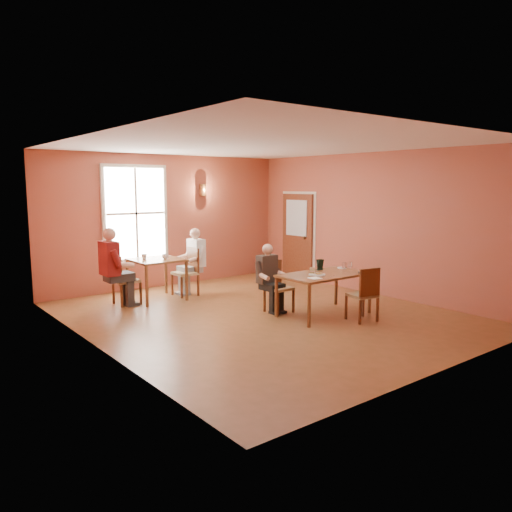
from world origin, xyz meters
TOP-DOWN VIEW (x-y plane):
  - ground at (0.00, 0.00)m, footprint 6.00×7.00m
  - wall_back at (0.00, 3.50)m, footprint 6.00×0.04m
  - wall_front at (0.00, -3.50)m, footprint 6.00×0.04m
  - wall_left at (-3.00, 0.00)m, footprint 0.04×7.00m
  - wall_right at (3.00, 0.00)m, footprint 0.04×7.00m
  - ceiling at (0.00, 0.00)m, footprint 6.00×7.00m
  - window at (-0.80, 3.45)m, footprint 1.36×0.10m
  - door at (2.94, 2.30)m, footprint 0.12×1.04m
  - wall_sconce at (0.90, 3.40)m, footprint 0.16×0.16m
  - main_table at (0.87, -0.66)m, footprint 1.61×0.90m
  - chair_diner_main at (0.37, -0.01)m, footprint 0.41×0.41m
  - diner_main at (0.37, -0.04)m, footprint 0.48×0.48m
  - chair_empty at (1.11, -1.32)m, footprint 0.48×0.48m
  - plate_food at (0.66, -0.69)m, footprint 0.33×0.33m
  - sandwich at (0.65, -0.58)m, footprint 0.12×0.12m
  - goblet_b at (1.44, -0.76)m, footprint 0.09×0.09m
  - goblet_c at (1.21, -0.82)m, footprint 0.10×0.10m
  - menu_stand at (1.06, -0.36)m, footprint 0.13×0.07m
  - knife at (0.83, -0.91)m, footprint 0.18×0.07m
  - napkin at (0.42, -0.88)m, footprint 0.21×0.21m
  - side_plate at (1.56, -0.45)m, footprint 0.19×0.19m
  - sunglasses at (1.43, -0.98)m, footprint 0.12×0.11m
  - second_table at (-0.92, 2.28)m, footprint 0.95×0.95m
  - chair_diner_white at (-0.27, 2.28)m, footprint 0.44×0.44m
  - diner_white at (-0.24, 2.28)m, footprint 0.54×0.54m
  - chair_diner_maroon at (-1.57, 2.28)m, footprint 0.44×0.44m
  - diner_maroon at (-1.60, 2.28)m, footprint 0.59×0.59m
  - cup_a at (-0.78, 2.17)m, footprint 0.16×0.16m
  - cup_b at (-1.13, 2.40)m, footprint 0.13×0.13m

SIDE VIEW (x-z plane):
  - ground at x=0.00m, z-range -0.01..0.01m
  - main_table at x=0.87m, z-range 0.00..0.75m
  - second_table at x=-0.92m, z-range 0.00..0.84m
  - chair_empty at x=1.11m, z-range 0.00..0.93m
  - chair_diner_main at x=0.37m, z-range 0.00..0.94m
  - chair_diner_maroon at x=-1.57m, z-range 0.00..0.99m
  - chair_diner_white at x=-0.27m, z-range 0.00..1.00m
  - diner_main at x=0.37m, z-range 0.00..1.20m
  - diner_white at x=-0.24m, z-range 0.00..1.35m
  - diner_maroon at x=-1.60m, z-range 0.00..1.48m
  - knife at x=0.83m, z-range 0.75..0.76m
  - napkin at x=0.42m, z-range 0.75..0.76m
  - side_plate at x=1.56m, z-range 0.75..0.77m
  - sunglasses at x=1.43m, z-range 0.75..0.77m
  - plate_food at x=0.66m, z-range 0.75..0.79m
  - sandwich at x=0.65m, z-range 0.75..0.86m
  - goblet_b at x=1.44m, z-range 0.75..0.93m
  - goblet_c at x=1.21m, z-range 0.75..0.95m
  - menu_stand at x=1.06m, z-range 0.75..0.96m
  - cup_a at x=-0.78m, z-range 0.84..0.94m
  - cup_b at x=-1.13m, z-range 0.84..0.94m
  - door at x=2.94m, z-range 0.00..2.10m
  - wall_back at x=0.00m, z-range 0.00..3.00m
  - wall_front at x=0.00m, z-range 0.00..3.00m
  - wall_left at x=-3.00m, z-range 0.00..3.00m
  - wall_right at x=3.00m, z-range 0.00..3.00m
  - window at x=-0.80m, z-range 0.72..2.68m
  - wall_sconce at x=0.90m, z-range 2.06..2.34m
  - ceiling at x=0.00m, z-range 2.98..3.02m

